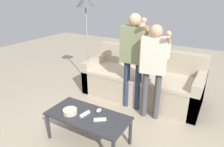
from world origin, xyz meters
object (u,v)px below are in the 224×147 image
object	(u,v)px
game_remote_nunchuk	(99,110)
game_remote_wand_far	(85,114)
coffee_table	(88,118)
player_center	(134,52)
floor_lamp	(86,8)
player_right	(154,62)
couch	(142,81)
snack_bowl	(70,111)
game_remote_wand_near	(100,120)

from	to	relation	value
game_remote_nunchuk	game_remote_wand_far	distance (m)	0.19
coffee_table	player_center	size ratio (longest dim) A/B	0.68
floor_lamp	player_right	xyz separation A→B (m)	(1.63, -0.60, -0.68)
game_remote_nunchuk	couch	bearing A→B (deg)	88.15
snack_bowl	game_remote_wand_far	xyz separation A→B (m)	(0.19, 0.07, -0.01)
couch	snack_bowl	size ratio (longest dim) A/B	11.71
player_center	game_remote_wand_far	xyz separation A→B (m)	(-0.16, -1.09, -0.58)
player_center	game_remote_wand_near	distance (m)	1.24
player_right	player_center	bearing A→B (deg)	161.77
floor_lamp	player_center	bearing A→B (deg)	-20.60
coffee_table	player_right	size ratio (longest dim) A/B	0.73
game_remote_wand_near	couch	bearing A→B (deg)	92.64
floor_lamp	player_center	xyz separation A→B (m)	(1.26, -0.47, -0.60)
player_right	game_remote_wand_far	xyz separation A→B (m)	(-0.54, -0.97, -0.50)
floor_lamp	player_center	world-z (taller)	floor_lamp
floor_lamp	game_remote_wand_far	size ratio (longest dim) A/B	11.41
snack_bowl	player_right	distance (m)	1.36
snack_bowl	player_right	bearing A→B (deg)	54.95
snack_bowl	floor_lamp	world-z (taller)	floor_lamp
snack_bowl	game_remote_wand_far	bearing A→B (deg)	19.24
couch	player_right	world-z (taller)	player_right
game_remote_wand_near	floor_lamp	bearing A→B (deg)	130.19
game_remote_nunchuk	game_remote_wand_near	bearing A→B (deg)	-52.85
game_remote_wand_far	floor_lamp	bearing A→B (deg)	124.97
couch	game_remote_wand_near	distance (m)	1.57
couch	game_remote_wand_far	size ratio (longest dim) A/B	13.29
couch	game_remote_wand_far	bearing A→B (deg)	-95.90
player_center	game_remote_wand_near	xyz separation A→B (m)	(0.07, -1.10, -0.58)
floor_lamp	player_right	world-z (taller)	floor_lamp
couch	game_remote_nunchuk	size ratio (longest dim) A/B	24.24
player_center	game_remote_nunchuk	bearing A→B (deg)	-92.86
coffee_table	game_remote_wand_far	xyz separation A→B (m)	(-0.03, -0.02, 0.06)
game_remote_nunchuk	game_remote_wand_far	bearing A→B (deg)	-127.78
snack_bowl	floor_lamp	distance (m)	2.20
game_remote_nunchuk	player_right	distance (m)	1.05
coffee_table	snack_bowl	size ratio (longest dim) A/B	5.90
snack_bowl	game_remote_nunchuk	bearing A→B (deg)	35.20
coffee_table	game_remote_nunchuk	distance (m)	0.17
couch	coffee_table	xyz separation A→B (m)	(-0.13, -1.54, 0.04)
snack_bowl	game_remote_nunchuk	world-z (taller)	snack_bowl
game_remote_wand_near	game_remote_wand_far	size ratio (longest dim) A/B	0.91
game_remote_nunchuk	game_remote_wand_near	xyz separation A→B (m)	(0.12, -0.15, -0.01)
couch	player_center	distance (m)	0.83
player_right	game_remote_wand_near	world-z (taller)	player_right
coffee_table	couch	bearing A→B (deg)	85.17
player_center	game_remote_wand_far	size ratio (longest dim) A/B	9.88
player_right	game_remote_nunchuk	bearing A→B (deg)	-117.23
game_remote_nunchuk	game_remote_wand_near	size ratio (longest dim) A/B	0.60
game_remote_wand_far	game_remote_nunchuk	bearing A→B (deg)	52.22
couch	snack_bowl	xyz separation A→B (m)	(-0.35, -1.62, 0.12)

